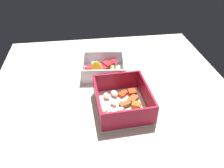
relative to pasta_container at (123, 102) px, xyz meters
The scene contains 4 objects.
table_surface 9.11cm from the pasta_container, 167.63° to the right, with size 80.00×80.00×2.00cm, color beige.
pasta_container is the anchor object (origin of this frame).
fruit_bowl 19.50cm from the pasta_container, 169.36° to the right, with size 14.69×16.38×5.93cm.
paper_cup_liner 28.95cm from the pasta_container, behind, with size 4.04×4.04×1.45cm, color white.
Camera 1 is at (57.04, -8.27, 48.09)cm, focal length 35.82 mm.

